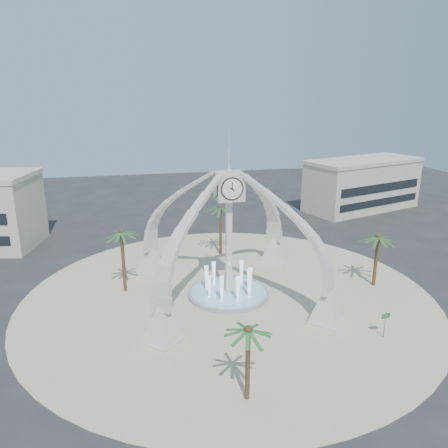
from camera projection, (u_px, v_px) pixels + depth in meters
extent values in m
plane|color=#282828|center=(229.00, 295.00, 43.24)|extent=(140.00, 140.00, 0.00)
cylinder|color=beige|center=(229.00, 295.00, 43.23)|extent=(40.00, 40.00, 0.06)
cube|color=#BBB5A7|center=(229.00, 249.00, 41.83)|extent=(0.55, 0.55, 9.80)
cube|color=#BBB5A7|center=(229.00, 186.00, 40.05)|extent=(2.50, 2.50, 2.50)
cone|color=#BBB5A7|center=(229.00, 151.00, 39.12)|extent=(0.20, 0.20, 4.00)
cylinder|color=white|center=(232.00, 189.00, 38.85)|extent=(1.84, 0.04, 1.84)
pyramid|color=#BBB5A7|center=(274.00, 251.00, 50.86)|extent=(3.80, 3.80, 3.20)
pyramid|color=#BBB5A7|center=(151.00, 260.00, 47.91)|extent=(3.80, 3.80, 3.20)
pyramid|color=#BBB5A7|center=(162.00, 324.00, 34.70)|extent=(3.80, 3.80, 3.20)
pyramid|color=#BBB5A7|center=(327.00, 306.00, 37.65)|extent=(3.80, 3.80, 3.20)
cylinder|color=#99999C|center=(229.00, 294.00, 43.18)|extent=(8.00, 8.00, 0.40)
cylinder|color=#99DFE5|center=(229.00, 292.00, 43.12)|extent=(7.40, 7.40, 0.04)
cone|color=white|center=(229.00, 277.00, 42.66)|extent=(0.60, 0.60, 3.20)
cube|color=beige|center=(362.00, 186.00, 74.51)|extent=(21.49, 13.79, 8.00)
cube|color=beige|center=(364.00, 161.00, 73.27)|extent=(21.87, 14.17, 0.60)
cylinder|color=brown|center=(376.00, 261.00, 44.69)|extent=(0.36, 0.36, 5.52)
cylinder|color=brown|center=(123.00, 262.00, 43.31)|extent=(0.34, 0.34, 6.40)
cylinder|color=brown|center=(221.00, 231.00, 53.33)|extent=(0.36, 0.36, 6.17)
cylinder|color=brown|center=(248.00, 364.00, 27.86)|extent=(0.33, 0.33, 5.25)
cylinder|color=slate|center=(385.00, 325.00, 35.47)|extent=(0.08, 0.08, 2.37)
cube|color=#19672E|center=(386.00, 316.00, 35.24)|extent=(0.81, 0.08, 0.47)
cube|color=white|center=(386.00, 316.00, 35.24)|extent=(0.87, 0.06, 0.54)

